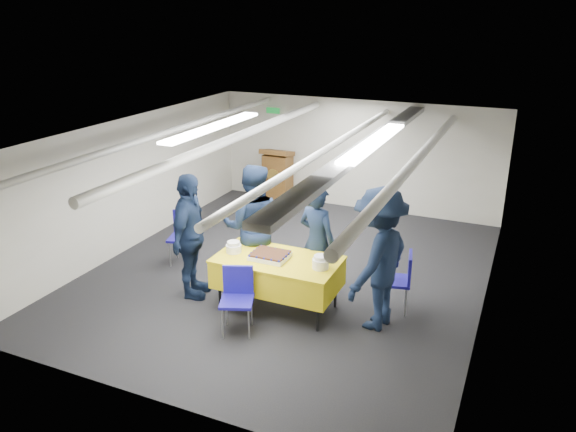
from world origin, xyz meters
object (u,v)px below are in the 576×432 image
(sailor_b, at_px, (253,227))
(sailor_d, at_px, (379,259))
(chair_left, at_px, (184,231))
(sheet_cake, at_px, (270,255))
(chair_right, at_px, (401,276))
(sailor_c, at_px, (190,237))
(podium, at_px, (278,177))
(sailor_a, at_px, (317,242))
(chair_near, at_px, (237,293))
(serving_table, at_px, (278,272))

(sailor_b, xyz_separation_m, sailor_d, (2.03, -0.39, 0.01))
(chair_left, bearing_deg, sailor_d, -11.29)
(sheet_cake, bearing_deg, chair_right, 21.75)
(chair_right, height_order, chair_left, same)
(sheet_cake, xyz_separation_m, sailor_c, (-1.22, -0.11, 0.12))
(chair_left, height_order, sailor_b, sailor_b)
(sheet_cake, distance_m, sailor_c, 1.23)
(sailor_c, bearing_deg, chair_left, 25.46)
(podium, bearing_deg, sheet_cake, -66.56)
(sailor_b, distance_m, sailor_d, 2.07)
(chair_right, bearing_deg, sailor_c, -164.81)
(chair_left, xyz_separation_m, sailor_d, (3.50, -0.70, 0.44))
(sailor_c, bearing_deg, sailor_b, -59.20)
(sailor_d, bearing_deg, sailor_a, -101.71)
(chair_right, bearing_deg, sailor_a, -178.22)
(chair_near, relative_size, chair_left, 1.00)
(podium, xyz_separation_m, sailor_a, (2.28, -3.56, 0.24))
(podium, distance_m, sailor_a, 4.24)
(sailor_a, xyz_separation_m, sailor_b, (-1.00, -0.09, 0.11))
(serving_table, xyz_separation_m, sailor_d, (1.39, 0.12, 0.41))
(sailor_a, xyz_separation_m, sailor_c, (-1.67, -0.75, 0.08))
(podium, xyz_separation_m, chair_near, (1.67, -4.87, -0.08))
(chair_right, bearing_deg, sailor_b, -176.72)
(podium, height_order, chair_left, podium)
(sailor_c, bearing_deg, chair_near, -131.24)
(serving_table, distance_m, chair_left, 2.26)
(podium, bearing_deg, sailor_b, -70.70)
(podium, bearing_deg, chair_left, -93.19)
(sheet_cake, relative_size, chair_near, 0.60)
(serving_table, relative_size, sailor_d, 0.89)
(sheet_cake, height_order, chair_near, chair_near)
(podium, distance_m, sailor_c, 4.37)
(serving_table, xyz_separation_m, chair_left, (-2.11, 0.82, -0.03))
(chair_near, bearing_deg, chair_right, 36.10)
(chair_left, relative_size, sailor_d, 0.45)
(chair_right, relative_size, sailor_d, 0.45)
(sailor_c, xyz_separation_m, sailor_d, (2.71, 0.27, 0.03))
(sailor_a, bearing_deg, serving_table, 76.30)
(podium, distance_m, chair_left, 3.35)
(serving_table, distance_m, chair_right, 1.72)
(serving_table, bearing_deg, sailor_a, 59.44)
(podium, distance_m, sailor_b, 3.89)
(podium, relative_size, sailor_b, 0.65)
(chair_near, distance_m, sailor_c, 1.27)
(chair_near, bearing_deg, podium, 108.89)
(serving_table, relative_size, sailor_a, 1.01)
(chair_right, bearing_deg, chair_near, -143.90)
(chair_near, distance_m, sailor_b, 1.35)
(sheet_cake, relative_size, chair_right, 0.60)
(chair_left, distance_m, sailor_c, 1.32)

